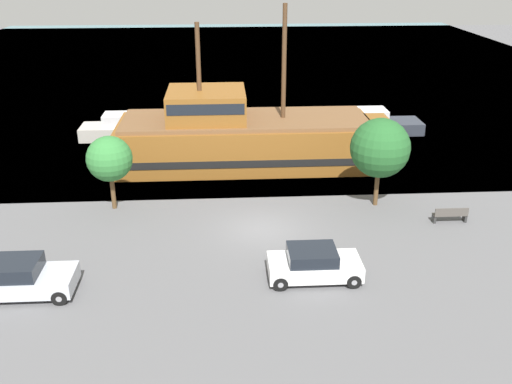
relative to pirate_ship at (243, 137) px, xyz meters
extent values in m
plane|color=#5B5B5E|center=(0.60, -9.59, -1.84)|extent=(160.00, 160.00, 0.00)
plane|color=slate|center=(0.60, 34.41, -1.84)|extent=(80.00, 80.00, 0.00)
cube|color=brown|center=(0.14, 0.00, -0.43)|extent=(16.13, 5.61, 2.83)
cube|color=black|center=(0.14, 0.00, -0.85)|extent=(15.80, 5.69, 0.45)
cube|color=brown|center=(8.80, 0.00, 0.00)|extent=(1.40, 3.09, 1.98)
cube|color=brown|center=(0.14, 0.00, 1.11)|extent=(15.48, 5.16, 0.25)
cube|color=brown|center=(-2.28, 0.00, 2.14)|extent=(4.84, 4.49, 1.81)
cube|color=black|center=(-2.28, 0.00, 2.41)|extent=(4.60, 4.55, 0.65)
cylinder|color=#4C331E|center=(2.56, 0.00, 4.71)|extent=(0.28, 0.28, 6.94)
cylinder|color=#4C331E|center=(-2.68, 0.00, 4.19)|extent=(0.28, 0.28, 5.90)
cube|color=#B7B2A8|center=(-7.89, 6.02, -1.35)|extent=(7.67, 2.34, 0.97)
cube|color=silver|center=(-8.46, 6.02, -0.43)|extent=(3.07, 1.82, 0.87)
cube|color=black|center=(-7.54, 6.02, -0.43)|extent=(0.12, 1.64, 0.69)
cube|color=#2D333D|center=(10.19, 6.29, -1.39)|extent=(7.25, 2.57, 0.89)
cube|color=silver|center=(9.65, 6.29, -0.49)|extent=(2.90, 2.01, 0.93)
cube|color=black|center=(10.52, 6.29, -0.49)|extent=(0.12, 1.80, 0.74)
cube|color=white|center=(2.45, -14.29, -1.28)|extent=(3.92, 1.87, 0.65)
cube|color=black|center=(2.33, -14.29, -0.69)|extent=(2.04, 1.68, 0.53)
cylinder|color=black|center=(3.97, -15.14, -1.53)|extent=(0.62, 0.22, 0.62)
cylinder|color=gray|center=(3.97, -15.14, -1.53)|extent=(0.24, 0.25, 0.24)
cylinder|color=black|center=(3.97, -13.45, -1.53)|extent=(0.62, 0.22, 0.62)
cylinder|color=gray|center=(3.97, -13.45, -1.53)|extent=(0.24, 0.25, 0.24)
cylinder|color=black|center=(0.92, -15.14, -1.53)|extent=(0.62, 0.22, 0.62)
cylinder|color=gray|center=(0.92, -15.14, -1.53)|extent=(0.24, 0.25, 0.24)
cylinder|color=black|center=(0.92, -13.45, -1.53)|extent=(0.62, 0.22, 0.62)
cylinder|color=gray|center=(0.92, -13.45, -1.53)|extent=(0.24, 0.25, 0.24)
cube|color=#B7BCC6|center=(-9.93, -14.75, -1.26)|extent=(4.95, 1.93, 0.69)
cube|color=black|center=(-10.08, -14.75, -0.62)|extent=(2.58, 1.74, 0.59)
cylinder|color=black|center=(-7.89, -15.62, -1.53)|extent=(0.63, 0.22, 0.63)
cylinder|color=gray|center=(-7.89, -15.62, -1.53)|extent=(0.24, 0.25, 0.24)
cylinder|color=black|center=(-7.89, -13.87, -1.53)|extent=(0.63, 0.22, 0.63)
cylinder|color=gray|center=(-7.89, -13.87, -1.53)|extent=(0.24, 0.25, 0.24)
cylinder|color=red|center=(2.90, -12.28, -1.56)|extent=(0.22, 0.22, 0.56)
sphere|color=red|center=(2.90, -12.28, -1.20)|extent=(0.25, 0.25, 0.25)
cylinder|color=red|center=(2.74, -12.28, -1.53)|extent=(0.10, 0.09, 0.09)
cylinder|color=red|center=(3.06, -12.28, -1.53)|extent=(0.10, 0.09, 0.09)
cube|color=#4C4742|center=(10.25, -9.30, -1.41)|extent=(1.74, 0.45, 0.05)
cube|color=#4C4742|center=(10.25, -9.49, -1.19)|extent=(1.74, 0.06, 0.40)
cube|color=#2D2D2D|center=(9.44, -9.30, -1.64)|extent=(0.12, 0.36, 0.40)
cube|color=#2D2D2D|center=(11.06, -9.30, -1.64)|extent=(0.12, 0.36, 0.40)
cylinder|color=brown|center=(-7.27, -6.53, -0.93)|extent=(0.24, 0.24, 1.81)
sphere|color=#337A38|center=(-7.27, -6.53, 1.00)|extent=(2.41, 2.41, 2.41)
cylinder|color=brown|center=(6.99, -6.95, -0.87)|extent=(0.24, 0.24, 1.94)
sphere|color=#235B28|center=(6.99, -6.95, 1.45)|extent=(3.17, 3.17, 3.17)
camera|label=1|loc=(-1.30, -35.05, 11.16)|focal=40.00mm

